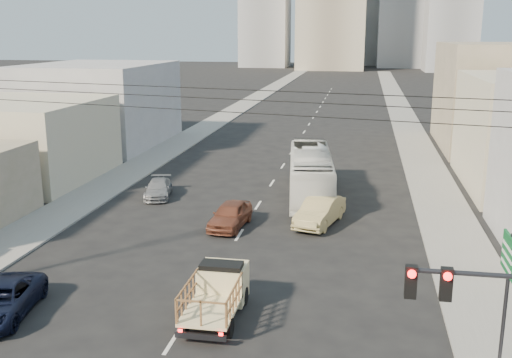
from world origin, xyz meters
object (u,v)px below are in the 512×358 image
(green_sign, at_px, (508,272))
(flatbed_pickup, at_px, (217,290))
(sedan_brown, at_px, (230,215))
(traffic_signal, at_px, (494,336))
(navy_pickup, at_px, (1,300))
(sedan_grey, at_px, (158,189))
(sedan_tan, at_px, (320,211))
(city_bus, at_px, (311,173))

(green_sign, bearing_deg, flatbed_pickup, 164.73)
(sedan_brown, relative_size, traffic_signal, 0.72)
(flatbed_pickup, xyz_separation_m, sedan_brown, (-1.92, 11.01, -0.36))
(flatbed_pickup, height_order, navy_pickup, flatbed_pickup)
(flatbed_pickup, distance_m, sedan_grey, 18.45)
(flatbed_pickup, height_order, sedan_tan, flatbed_pickup)
(sedan_brown, bearing_deg, traffic_signal, -55.09)
(navy_pickup, xyz_separation_m, sedan_grey, (0.19, 18.05, -0.09))
(city_bus, relative_size, traffic_signal, 1.95)
(city_bus, distance_m, sedan_tan, 6.19)
(sedan_tan, xyz_separation_m, sedan_grey, (-11.34, 4.08, -0.22))
(navy_pickup, relative_size, sedan_grey, 1.20)
(sedan_brown, height_order, sedan_grey, sedan_brown)
(navy_pickup, xyz_separation_m, city_bus, (10.43, 20.00, 0.96))
(city_bus, xyz_separation_m, traffic_signal, (6.61, -26.22, 2.45))
(navy_pickup, height_order, sedan_grey, navy_pickup)
(sedan_tan, bearing_deg, navy_pickup, -114.53)
(sedan_grey, bearing_deg, flatbed_pickup, -76.28)
(sedan_grey, bearing_deg, sedan_tan, -32.49)
(city_bus, distance_m, traffic_signal, 27.15)
(sedan_grey, bearing_deg, navy_pickup, -103.30)
(flatbed_pickup, distance_m, city_bus, 18.59)
(flatbed_pickup, distance_m, green_sign, 10.74)
(navy_pickup, xyz_separation_m, traffic_signal, (17.04, -6.21, 3.40))
(sedan_grey, relative_size, traffic_signal, 0.68)
(sedan_brown, xyz_separation_m, green_sign, (11.96, -13.75, 3.00))
(flatbed_pickup, height_order, sedan_brown, flatbed_pickup)
(navy_pickup, distance_m, sedan_tan, 18.12)
(flatbed_pickup, xyz_separation_m, green_sign, (10.04, -2.74, 2.65))
(navy_pickup, relative_size, city_bus, 0.41)
(green_sign, bearing_deg, city_bus, 110.68)
(city_bus, distance_m, green_sign, 22.77)
(city_bus, distance_m, sedan_grey, 10.47)
(city_bus, relative_size, sedan_tan, 2.41)
(navy_pickup, xyz_separation_m, sedan_brown, (6.48, 12.54, 0.06))
(city_bus, height_order, sedan_brown, city_bus)
(sedan_grey, bearing_deg, green_sign, -59.25)
(sedan_brown, relative_size, sedan_grey, 1.07)
(city_bus, height_order, traffic_signal, traffic_signal)
(flatbed_pickup, bearing_deg, navy_pickup, -169.66)
(flatbed_pickup, distance_m, traffic_signal, 11.98)
(flatbed_pickup, distance_m, sedan_brown, 11.18)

